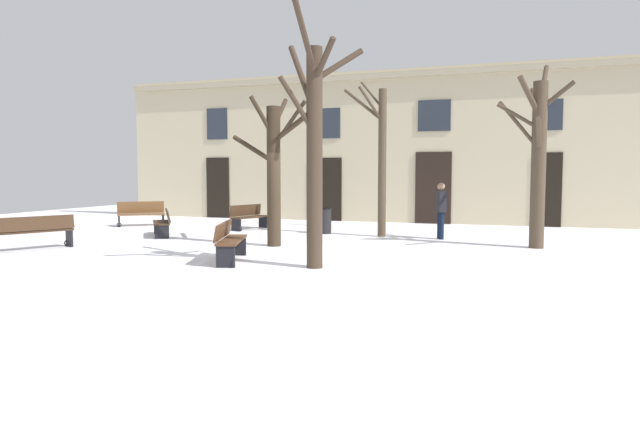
# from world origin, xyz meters

# --- Properties ---
(ground_plane) EXTENTS (36.01, 36.01, 0.00)m
(ground_plane) POSITION_xyz_m (0.00, 0.00, 0.00)
(ground_plane) COLOR white
(building_facade) EXTENTS (22.50, 0.60, 6.07)m
(building_facade) POSITION_xyz_m (-0.01, 8.96, 3.09)
(building_facade) COLOR beige
(building_facade) RESTS_ON ground
(tree_near_facade) EXTENTS (2.75, 1.72, 4.09)m
(tree_near_facade) POSITION_xyz_m (-0.95, 0.73, 2.11)
(tree_near_facade) COLOR #382B1E
(tree_near_facade) RESTS_ON ground
(tree_left_of_center) EXTENTS (1.54, 1.38, 4.88)m
(tree_left_of_center) POSITION_xyz_m (1.28, 3.83, 2.52)
(tree_left_of_center) COLOR #4C3D2D
(tree_left_of_center) RESTS_ON ground
(tree_center) EXTENTS (1.90, 2.42, 4.91)m
(tree_center) POSITION_xyz_m (5.73, 2.50, 2.43)
(tree_center) COLOR #4C3D2D
(tree_center) RESTS_ON ground
(tree_foreground) EXTENTS (1.77, 1.89, 5.32)m
(tree_foreground) POSITION_xyz_m (1.15, -2.17, 2.56)
(tree_foreground) COLOR #423326
(tree_foreground) RESTS_ON ground
(streetlamp) EXTENTS (0.30, 0.30, 3.51)m
(streetlamp) POSITION_xyz_m (-1.93, 6.61, 2.16)
(streetlamp) COLOR black
(streetlamp) RESTS_ON ground
(litter_bin) EXTENTS (0.43, 0.43, 0.84)m
(litter_bin) POSITION_xyz_m (-0.58, 4.07, 0.42)
(litter_bin) COLOR black
(litter_bin) RESTS_ON ground
(bench_back_to_back_right) EXTENTS (1.60, 1.40, 0.91)m
(bench_back_to_back_right) POSITION_xyz_m (-7.92, 4.43, 0.46)
(bench_back_to_back_right) COLOR brown
(bench_back_to_back_right) RESTS_ON ground
(bench_back_to_back_left) EXTENTS (1.35, 1.60, 0.84)m
(bench_back_to_back_left) POSITION_xyz_m (-5.20, 1.82, 0.43)
(bench_back_to_back_left) COLOR #3D2819
(bench_back_to_back_left) RESTS_ON ground
(bench_facing_shops) EXTENTS (1.29, 1.90, 0.88)m
(bench_facing_shops) POSITION_xyz_m (-6.53, -1.88, 0.47)
(bench_facing_shops) COLOR #3D2819
(bench_facing_shops) RESTS_ON ground
(bench_by_litter_bin) EXTENTS (1.01, 1.89, 0.88)m
(bench_by_litter_bin) POSITION_xyz_m (-0.92, -1.95, 0.47)
(bench_by_litter_bin) COLOR #51331E
(bench_by_litter_bin) RESTS_ON ground
(bench_near_lamp) EXTENTS (0.90, 1.62, 0.87)m
(bench_near_lamp) POSITION_xyz_m (-3.53, 4.53, 0.44)
(bench_near_lamp) COLOR #3D2819
(bench_near_lamp) RESTS_ON ground
(person_strolling) EXTENTS (0.36, 0.44, 1.68)m
(person_strolling) POSITION_xyz_m (3.16, 3.70, 0.93)
(person_strolling) COLOR black
(person_strolling) RESTS_ON ground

